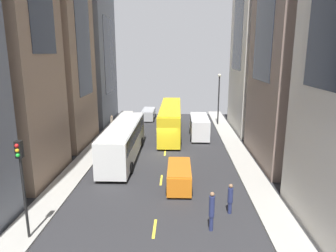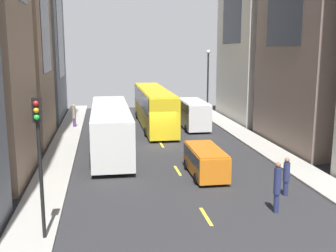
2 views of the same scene
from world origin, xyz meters
name	(u,v)px [view 1 (image 1 of 2)]	position (x,y,z in m)	size (l,w,h in m)	color
ground_plane	(165,153)	(0.00, 0.00, 0.00)	(40.91, 40.91, 0.00)	#28282B
sidewalk_west	(93,151)	(-7.42, 0.00, 0.07)	(2.08, 44.00, 0.15)	#9E9B93
sidewalk_east	(238,153)	(7.42, 0.00, 0.07)	(2.08, 44.00, 0.15)	#9E9B93
lane_stripe_1	(155,229)	(0.00, -14.00, 0.01)	(0.16, 2.00, 0.01)	yellow
lane_stripe_2	(161,180)	(0.00, -7.00, 0.01)	(0.16, 2.00, 0.01)	yellow
lane_stripe_3	(165,153)	(0.00, 0.00, 0.01)	(0.16, 2.00, 0.01)	yellow
lane_stripe_4	(168,135)	(0.00, 7.00, 0.01)	(0.16, 2.00, 0.01)	yellow
lane_stripe_5	(169,122)	(0.00, 14.00, 0.01)	(0.16, 2.00, 0.01)	yellow
lane_stripe_6	(171,113)	(0.00, 21.00, 0.01)	(0.16, 2.00, 0.01)	yellow
building_west_2	(43,30)	(-12.83, 3.02, 12.22)	(8.43, 8.54, 24.44)	#937760
building_west_3	(80,56)	(-12.75, 14.71, 9.55)	(8.26, 10.23, 19.09)	slate
city_bus_white	(123,138)	(-3.90, -1.81, 2.01)	(2.80, 12.43, 3.35)	silver
streetcar_yellow	(170,117)	(0.35, 7.55, 2.13)	(2.70, 14.41, 3.59)	yellow
delivery_van_white	(199,125)	(3.85, 5.97, 1.51)	(2.25, 5.75, 2.58)	white
car_silver_0	(148,113)	(-3.24, 15.93, 0.93)	(1.97, 4.67, 1.57)	#B7BABF
car_orange_1	(179,175)	(1.43, -8.20, 0.98)	(1.92, 4.43, 1.66)	orange
pedestrian_walking_far	(212,210)	(3.27, -14.05, 1.29)	(0.32, 0.32, 2.39)	navy
pedestrian_waiting_curb	(230,198)	(4.64, -12.06, 1.07)	(0.33, 0.33, 2.00)	navy
pedestrian_crossing_near	(112,123)	(-7.08, 7.76, 1.26)	(0.36, 0.36, 2.08)	#593372
traffic_light_near_corner	(21,171)	(-6.78, -15.30, 3.98)	(0.32, 0.44, 5.47)	black
streetlamp_near	(219,94)	(6.88, 12.50, 4.45)	(0.44, 0.44, 7.02)	black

